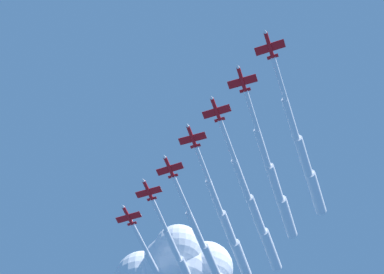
% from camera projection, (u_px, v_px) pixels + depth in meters
% --- Properties ---
extents(jet_lead, '(29.59, 70.60, 3.82)m').
position_uv_depth(jet_lead, '(305.00, 160.00, 247.82)').
color(jet_lead, red).
extents(jet_port_inner, '(28.04, 70.19, 3.75)m').
position_uv_depth(jet_port_inner, '(276.00, 187.00, 255.02)').
color(jet_port_inner, red).
extents(jet_starboard_inner, '(31.51, 76.39, 3.80)m').
position_uv_depth(jet_starboard_inner, '(258.00, 219.00, 265.79)').
color(jet_starboard_inner, red).
extents(jet_port_mid, '(28.00, 70.13, 3.72)m').
position_uv_depth(jet_port_mid, '(229.00, 231.00, 271.52)').
color(jet_port_mid, red).
extents(jet_starboard_mid, '(31.31, 77.29, 3.88)m').
position_uv_depth(jet_starboard_mid, '(213.00, 266.00, 281.21)').
color(jet_starboard_mid, red).
extents(cloud_puff, '(44.21, 32.32, 29.49)m').
position_uv_depth(cloud_puff, '(175.00, 269.00, 299.49)').
color(cloud_puff, white).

